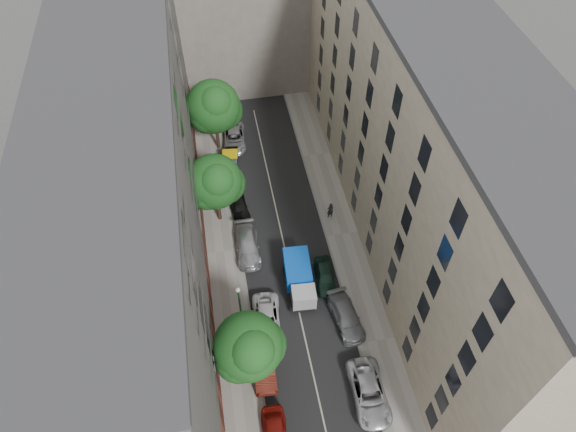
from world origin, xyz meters
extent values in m
plane|color=#4C4C49|center=(0.00, 0.00, 0.00)|extent=(120.00, 120.00, 0.00)
cube|color=black|center=(0.00, 0.00, 0.01)|extent=(8.00, 44.00, 0.02)
cube|color=gray|center=(-5.50, 0.00, 0.07)|extent=(3.00, 44.00, 0.15)
cube|color=gray|center=(5.50, 0.00, 0.07)|extent=(3.00, 44.00, 0.15)
cube|color=#53504E|center=(-11.00, 0.00, 10.00)|extent=(8.00, 44.00, 20.00)
cube|color=#BDB093|center=(11.00, 0.00, 10.00)|extent=(8.00, 44.00, 20.00)
cube|color=gray|center=(0.00, 28.00, 9.00)|extent=(18.00, 12.00, 18.00)
cube|color=black|center=(0.46, -4.94, 0.53)|extent=(2.39, 5.37, 0.29)
cube|color=silver|center=(0.46, -6.79, 1.41)|extent=(2.04, 1.68, 1.65)
cube|color=#0D64FF|center=(0.46, -4.07, 1.55)|extent=(2.37, 3.63, 1.75)
cylinder|color=black|center=(-0.46, -6.79, 0.41)|extent=(0.27, 0.82, 0.82)
cylinder|color=black|center=(1.38, -6.79, 0.41)|extent=(0.27, 0.82, 0.82)
cylinder|color=black|center=(-0.46, -3.39, 0.41)|extent=(0.27, 0.82, 0.82)
cylinder|color=black|center=(1.38, -3.39, 0.41)|extent=(0.27, 0.82, 0.82)
imported|color=#4F180F|center=(-3.60, -11.62, 0.75)|extent=(1.76, 4.63, 1.51)
imported|color=silver|center=(-2.80, -7.80, 0.67)|extent=(2.71, 5.02, 1.34)
imported|color=#AEAFB3|center=(-3.35, -0.20, 0.74)|extent=(2.18, 5.17, 1.49)
imported|color=black|center=(-3.52, 4.72, 0.68)|extent=(2.02, 4.16, 1.37)
imported|color=black|center=(-3.60, 11.00, 0.67)|extent=(1.98, 4.25, 1.35)
imported|color=#B5B6BA|center=(-2.80, 14.60, 0.70)|extent=(2.70, 5.21, 1.40)
imported|color=silver|center=(3.60, -15.17, 0.75)|extent=(2.62, 5.45, 1.50)
imported|color=slate|center=(3.58, -8.80, 0.70)|extent=(2.52, 5.01, 1.40)
imported|color=black|center=(2.80, -4.60, 0.68)|extent=(1.94, 4.11, 1.36)
cylinder|color=#382619|center=(-4.60, -12.30, 1.46)|extent=(0.36, 0.36, 2.63)
cylinder|color=#382619|center=(-4.60, -12.30, 3.72)|extent=(0.24, 0.24, 1.88)
sphere|color=#184A19|center=(-4.60, -12.30, 5.55)|extent=(4.81, 4.81, 4.81)
sphere|color=#184A19|center=(-3.70, -11.90, 4.65)|extent=(3.61, 3.61, 3.61)
sphere|color=#184A19|center=(-5.30, -12.80, 5.03)|extent=(3.37, 3.37, 3.37)
sphere|color=#184A19|center=(-4.40, -13.10, 6.53)|extent=(3.13, 3.13, 3.13)
cylinder|color=#382619|center=(-5.45, 3.95, 1.37)|extent=(0.36, 0.36, 2.43)
cylinder|color=#382619|center=(-5.45, 3.95, 3.45)|extent=(0.24, 0.24, 1.74)
sphere|color=#184A19|center=(-5.45, 3.95, 5.15)|extent=(4.98, 4.98, 4.98)
sphere|color=#184A19|center=(-4.55, 4.35, 4.32)|extent=(3.73, 3.73, 3.73)
sphere|color=#184A19|center=(-6.15, 3.45, 4.66)|extent=(3.49, 3.49, 3.49)
sphere|color=#184A19|center=(-5.25, 3.15, 6.05)|extent=(3.24, 3.24, 3.24)
cylinder|color=#382619|center=(-4.60, 14.00, 1.47)|extent=(0.36, 0.36, 2.64)
cylinder|color=#382619|center=(-4.60, 14.00, 3.73)|extent=(0.24, 0.24, 1.88)
sphere|color=#184A19|center=(-4.60, 14.00, 5.58)|extent=(5.44, 5.44, 5.44)
sphere|color=#184A19|center=(-3.70, 14.40, 4.67)|extent=(4.08, 4.08, 4.08)
sphere|color=#184A19|center=(-5.30, 13.50, 5.05)|extent=(3.81, 3.81, 3.81)
sphere|color=#184A19|center=(-4.40, 13.20, 6.56)|extent=(3.54, 3.54, 3.54)
cylinder|color=#1B5E25|center=(-4.75, -8.09, 3.04)|extent=(0.14, 0.14, 5.79)
sphere|color=silver|center=(-4.75, -8.09, 6.03)|extent=(0.36, 0.36, 0.36)
imported|color=black|center=(4.88, 2.27, 1.05)|extent=(0.73, 0.55, 1.81)
camera|label=1|loc=(-4.80, -28.20, 37.54)|focal=32.00mm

